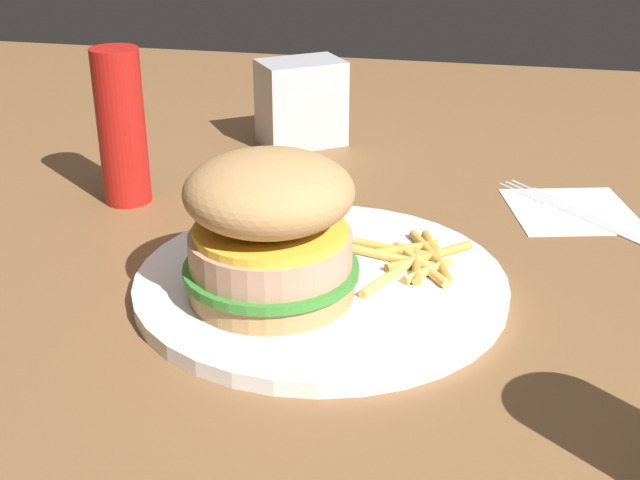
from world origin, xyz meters
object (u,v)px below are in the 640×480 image
object	(u,v)px
sandwich	(270,227)
fork	(570,207)
fries_pile	(414,259)
napkin_dispenser	(301,103)
plate	(320,283)
ketchup_bottle	(121,127)
napkin	(571,210)

from	to	relation	value
sandwich	fork	xyz separation A→B (m)	(0.22, 0.23, -0.06)
sandwich	fries_pile	distance (m)	0.13
fork	napkin_dispenser	size ratio (longest dim) A/B	1.44
plate	fork	distance (m)	0.28
fries_pile	ketchup_bottle	bearing A→B (deg)	160.27
plate	ketchup_bottle	world-z (taller)	ketchup_bottle
fries_pile	napkin_dispenser	distance (m)	0.34
napkin	ketchup_bottle	distance (m)	0.42
sandwich	napkin_dispenser	distance (m)	0.38
fries_pile	ketchup_bottle	world-z (taller)	ketchup_bottle
fork	ketchup_bottle	world-z (taller)	ketchup_bottle
plate	fork	xyz separation A→B (m)	(0.19, 0.20, -0.00)
fork	ketchup_bottle	bearing A→B (deg)	-171.48
napkin	fork	bearing A→B (deg)	133.80
fork	napkin_dispenser	bearing A→B (deg)	154.15
fries_pile	napkin	distance (m)	0.21
napkin	napkin_dispenser	size ratio (longest dim) A/B	1.17
plate	fries_pile	size ratio (longest dim) A/B	2.42
fries_pile	fork	world-z (taller)	fries_pile
fries_pile	ketchup_bottle	xyz separation A→B (m)	(-0.28, 0.10, 0.06)
sandwich	fries_pile	bearing A→B (deg)	37.00
plate	fries_pile	world-z (taller)	fries_pile
napkin_dispenser	ketchup_bottle	size ratio (longest dim) A/B	0.65
napkin_dispenser	ketchup_bottle	bearing A→B (deg)	23.20
napkin	ketchup_bottle	size ratio (longest dim) A/B	0.76
napkin_dispenser	ketchup_bottle	xyz separation A→B (m)	(-0.12, -0.20, 0.03)
fries_pile	fork	bearing A→B (deg)	51.86
sandwich	ketchup_bottle	size ratio (longest dim) A/B	0.87
fork	plate	bearing A→B (deg)	-134.30
ketchup_bottle	napkin_dispenser	bearing A→B (deg)	58.65
sandwich	napkin_dispenser	world-z (taller)	sandwich
napkin_dispenser	sandwich	bearing A→B (deg)	64.38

